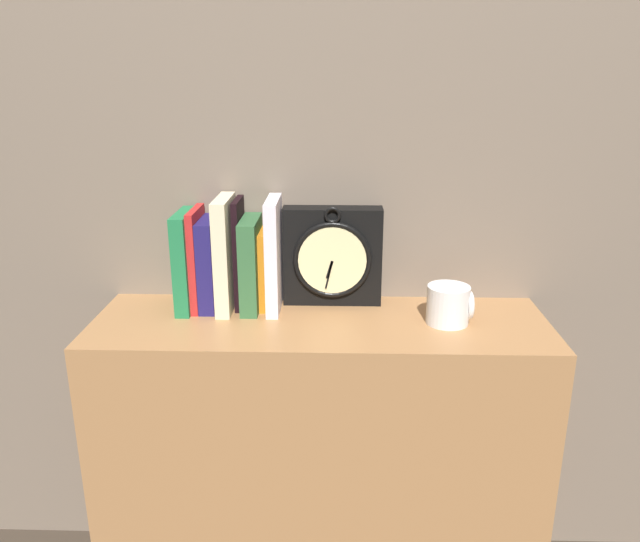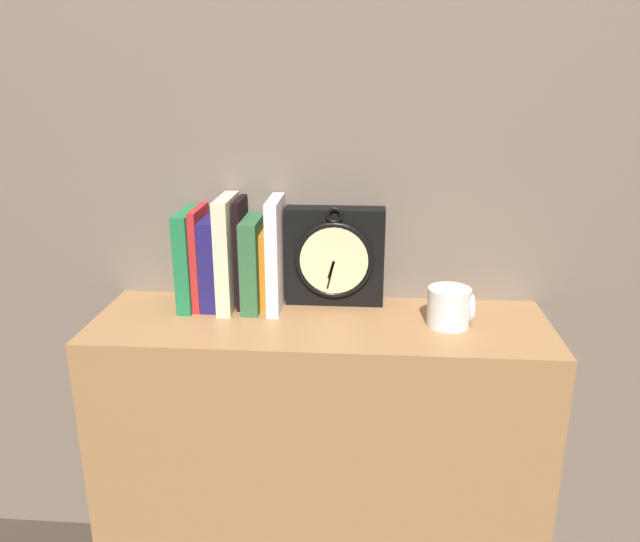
{
  "view_description": "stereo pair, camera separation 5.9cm",
  "coord_description": "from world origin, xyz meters",
  "px_view_note": "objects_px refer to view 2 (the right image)",
  "views": [
    {
      "loc": [
        0.04,
        -1.27,
        1.25
      ],
      "look_at": [
        0.0,
        0.0,
        0.84
      ],
      "focal_mm": 35.0,
      "sensor_mm": 36.0,
      "label": 1
    },
    {
      "loc": [
        0.1,
        -1.27,
        1.25
      ],
      "look_at": [
        0.0,
        0.0,
        0.84
      ],
      "focal_mm": 35.0,
      "sensor_mm": 36.0,
      "label": 2
    }
  ],
  "objects_px": {
    "book_slot5_green": "(253,263)",
    "book_slot2_navy": "(212,262)",
    "book_slot1_red": "(201,257)",
    "book_slot3_cream": "(228,253)",
    "book_slot0_green": "(189,259)",
    "book_slot7_white": "(276,254)",
    "book_slot4_black": "(242,252)",
    "clock": "(335,257)",
    "mug": "(450,307)",
    "book_slot6_orange": "(267,268)"
  },
  "relations": [
    {
      "from": "book_slot6_orange",
      "to": "mug",
      "type": "distance_m",
      "value": 0.43
    },
    {
      "from": "book_slot5_green",
      "to": "book_slot1_red",
      "type": "bearing_deg",
      "value": 177.55
    },
    {
      "from": "book_slot1_red",
      "to": "book_slot7_white",
      "type": "xyz_separation_m",
      "value": [
        0.18,
        -0.01,
        0.01
      ]
    },
    {
      "from": "clock",
      "to": "book_slot6_orange",
      "type": "distance_m",
      "value": 0.16
    },
    {
      "from": "book_slot1_red",
      "to": "book_slot2_navy",
      "type": "distance_m",
      "value": 0.03
    },
    {
      "from": "book_slot0_green",
      "to": "book_slot6_orange",
      "type": "distance_m",
      "value": 0.18
    },
    {
      "from": "book_slot2_navy",
      "to": "book_slot3_cream",
      "type": "height_order",
      "value": "book_slot3_cream"
    },
    {
      "from": "book_slot7_white",
      "to": "mug",
      "type": "distance_m",
      "value": 0.41
    },
    {
      "from": "book_slot1_red",
      "to": "book_slot7_white",
      "type": "height_order",
      "value": "book_slot7_white"
    },
    {
      "from": "book_slot1_red",
      "to": "book_slot3_cream",
      "type": "relative_size",
      "value": 0.89
    },
    {
      "from": "book_slot1_red",
      "to": "book_slot5_green",
      "type": "bearing_deg",
      "value": -2.45
    },
    {
      "from": "book_slot0_green",
      "to": "book_slot1_red",
      "type": "relative_size",
      "value": 0.97
    },
    {
      "from": "book_slot3_cream",
      "to": "book_slot0_green",
      "type": "bearing_deg",
      "value": 179.04
    },
    {
      "from": "book_slot4_black",
      "to": "book_slot6_orange",
      "type": "relative_size",
      "value": 1.4
    },
    {
      "from": "book_slot7_white",
      "to": "book_slot2_navy",
      "type": "bearing_deg",
      "value": 177.52
    },
    {
      "from": "book_slot3_cream",
      "to": "book_slot2_navy",
      "type": "bearing_deg",
      "value": 167.62
    },
    {
      "from": "book_slot6_orange",
      "to": "mug",
      "type": "relative_size",
      "value": 1.83
    },
    {
      "from": "book_slot2_navy",
      "to": "book_slot5_green",
      "type": "distance_m",
      "value": 0.1
    },
    {
      "from": "book_slot5_green",
      "to": "mug",
      "type": "xyz_separation_m",
      "value": [
        0.44,
        -0.08,
        -0.06
      ]
    },
    {
      "from": "book_slot0_green",
      "to": "book_slot7_white",
      "type": "xyz_separation_m",
      "value": [
        0.2,
        0.0,
        0.02
      ]
    },
    {
      "from": "book_slot0_green",
      "to": "book_slot7_white",
      "type": "bearing_deg",
      "value": 0.17
    },
    {
      "from": "book_slot7_white",
      "to": "book_slot0_green",
      "type": "bearing_deg",
      "value": -179.83
    },
    {
      "from": "book_slot2_navy",
      "to": "clock",
      "type": "bearing_deg",
      "value": 6.38
    },
    {
      "from": "clock",
      "to": "book_slot6_orange",
      "type": "relative_size",
      "value": 1.33
    },
    {
      "from": "book_slot0_green",
      "to": "book_slot3_cream",
      "type": "distance_m",
      "value": 0.09
    },
    {
      "from": "mug",
      "to": "book_slot3_cream",
      "type": "bearing_deg",
      "value": 171.18
    },
    {
      "from": "mug",
      "to": "book_slot7_white",
      "type": "bearing_deg",
      "value": 168.44
    },
    {
      "from": "book_slot0_green",
      "to": "book_slot7_white",
      "type": "distance_m",
      "value": 0.2
    },
    {
      "from": "book_slot4_black",
      "to": "book_slot3_cream",
      "type": "bearing_deg",
      "value": -145.9
    },
    {
      "from": "book_slot4_black",
      "to": "book_slot6_orange",
      "type": "height_order",
      "value": "book_slot4_black"
    },
    {
      "from": "book_slot5_green",
      "to": "book_slot2_navy",
      "type": "bearing_deg",
      "value": 176.85
    },
    {
      "from": "book_slot2_navy",
      "to": "book_slot3_cream",
      "type": "bearing_deg",
      "value": -12.38
    },
    {
      "from": "book_slot3_cream",
      "to": "book_slot7_white",
      "type": "distance_m",
      "value": 0.11
    },
    {
      "from": "book_slot4_black",
      "to": "book_slot5_green",
      "type": "bearing_deg",
      "value": -29.43
    },
    {
      "from": "book_slot3_cream",
      "to": "book_slot6_orange",
      "type": "relative_size",
      "value": 1.44
    },
    {
      "from": "book_slot0_green",
      "to": "book_slot4_black",
      "type": "xyz_separation_m",
      "value": [
        0.12,
        0.02,
        0.01
      ]
    },
    {
      "from": "book_slot1_red",
      "to": "book_slot4_black",
      "type": "relative_size",
      "value": 0.92
    },
    {
      "from": "book_slot2_navy",
      "to": "book_slot3_cream",
      "type": "distance_m",
      "value": 0.05
    },
    {
      "from": "clock",
      "to": "book_slot3_cream",
      "type": "height_order",
      "value": "book_slot3_cream"
    },
    {
      "from": "book_slot7_white",
      "to": "mug",
      "type": "relative_size",
      "value": 2.61
    },
    {
      "from": "book_slot1_red",
      "to": "book_slot7_white",
      "type": "relative_size",
      "value": 0.9
    },
    {
      "from": "clock",
      "to": "book_slot3_cream",
      "type": "bearing_deg",
      "value": -170.62
    },
    {
      "from": "book_slot6_orange",
      "to": "book_slot5_green",
      "type": "bearing_deg",
      "value": -151.17
    },
    {
      "from": "clock",
      "to": "mug",
      "type": "bearing_deg",
      "value": -24.66
    },
    {
      "from": "book_slot1_red",
      "to": "book_slot6_orange",
      "type": "xyz_separation_m",
      "value": [
        0.15,
        0.01,
        -0.03
      ]
    },
    {
      "from": "clock",
      "to": "book_slot1_red",
      "type": "xyz_separation_m",
      "value": [
        -0.31,
        -0.03,
        0.0
      ]
    },
    {
      "from": "book_slot7_white",
      "to": "book_slot4_black",
      "type": "bearing_deg",
      "value": 168.04
    },
    {
      "from": "book_slot2_navy",
      "to": "book_slot5_green",
      "type": "bearing_deg",
      "value": -3.15
    },
    {
      "from": "clock",
      "to": "book_slot2_navy",
      "type": "distance_m",
      "value": 0.28
    },
    {
      "from": "book_slot1_red",
      "to": "book_slot5_green",
      "type": "height_order",
      "value": "book_slot1_red"
    }
  ]
}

